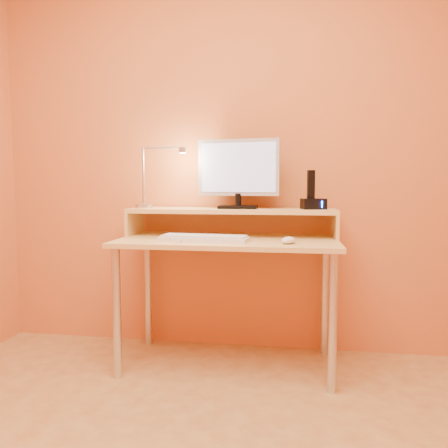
% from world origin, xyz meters
% --- Properties ---
extents(wall_back, '(3.00, 0.04, 2.50)m').
position_xyz_m(wall_back, '(0.00, 1.50, 1.25)').
color(wall_back, orange).
rests_on(wall_back, floor).
extents(desk_leg_fl, '(0.04, 0.04, 0.69)m').
position_xyz_m(desk_leg_fl, '(-0.55, 0.93, 0.35)').
color(desk_leg_fl, silver).
rests_on(desk_leg_fl, floor).
extents(desk_leg_fr, '(0.04, 0.04, 0.69)m').
position_xyz_m(desk_leg_fr, '(0.55, 0.93, 0.35)').
color(desk_leg_fr, silver).
rests_on(desk_leg_fr, floor).
extents(desk_leg_bl, '(0.04, 0.04, 0.69)m').
position_xyz_m(desk_leg_bl, '(-0.55, 1.43, 0.35)').
color(desk_leg_bl, silver).
rests_on(desk_leg_bl, floor).
extents(desk_leg_br, '(0.04, 0.04, 0.69)m').
position_xyz_m(desk_leg_br, '(0.55, 1.43, 0.35)').
color(desk_leg_br, silver).
rests_on(desk_leg_br, floor).
extents(desk_lower, '(1.20, 0.60, 0.02)m').
position_xyz_m(desk_lower, '(0.00, 1.18, 0.71)').
color(desk_lower, '#EAC277').
rests_on(desk_lower, floor).
extents(shelf_riser_left, '(0.02, 0.30, 0.14)m').
position_xyz_m(shelf_riser_left, '(-0.59, 1.33, 0.79)').
color(shelf_riser_left, '#EAC277').
rests_on(shelf_riser_left, desk_lower).
extents(shelf_riser_right, '(0.02, 0.30, 0.14)m').
position_xyz_m(shelf_riser_right, '(0.59, 1.33, 0.79)').
color(shelf_riser_right, '#EAC277').
rests_on(shelf_riser_right, desk_lower).
extents(desk_shelf, '(1.20, 0.30, 0.02)m').
position_xyz_m(desk_shelf, '(0.00, 1.33, 0.87)').
color(desk_shelf, '#EAC277').
rests_on(desk_shelf, desk_lower).
extents(monitor_foot, '(0.22, 0.16, 0.02)m').
position_xyz_m(monitor_foot, '(0.04, 1.33, 0.89)').
color(monitor_foot, black).
rests_on(monitor_foot, desk_shelf).
extents(monitor_neck, '(0.04, 0.04, 0.07)m').
position_xyz_m(monitor_neck, '(0.04, 1.33, 0.93)').
color(monitor_neck, black).
rests_on(monitor_neck, monitor_foot).
extents(monitor_panel, '(0.48, 0.09, 0.33)m').
position_xyz_m(monitor_panel, '(0.04, 1.34, 1.12)').
color(monitor_panel, '#B1B1BA').
rests_on(monitor_panel, monitor_neck).
extents(monitor_back, '(0.43, 0.06, 0.28)m').
position_xyz_m(monitor_back, '(0.04, 1.36, 1.12)').
color(monitor_back, black).
rests_on(monitor_back, monitor_panel).
extents(monitor_screen, '(0.43, 0.05, 0.28)m').
position_xyz_m(monitor_screen, '(0.04, 1.32, 1.12)').
color(monitor_screen, '#B3C4F3').
rests_on(monitor_screen, monitor_panel).
extents(lamp_base, '(0.10, 0.10, 0.02)m').
position_xyz_m(lamp_base, '(-0.52, 1.30, 0.89)').
color(lamp_base, silver).
rests_on(lamp_base, desk_shelf).
extents(lamp_post, '(0.01, 0.01, 0.33)m').
position_xyz_m(lamp_post, '(-0.52, 1.30, 1.07)').
color(lamp_post, silver).
rests_on(lamp_post, lamp_base).
extents(lamp_arm, '(0.24, 0.01, 0.01)m').
position_xyz_m(lamp_arm, '(-0.40, 1.30, 1.24)').
color(lamp_arm, silver).
rests_on(lamp_arm, lamp_post).
extents(lamp_head, '(0.04, 0.04, 0.03)m').
position_xyz_m(lamp_head, '(-0.28, 1.30, 1.22)').
color(lamp_head, silver).
rests_on(lamp_head, lamp_arm).
extents(lamp_bulb, '(0.03, 0.03, 0.00)m').
position_xyz_m(lamp_bulb, '(-0.28, 1.30, 1.20)').
color(lamp_bulb, '#FFEAC6').
rests_on(lamp_bulb, lamp_head).
extents(phone_dock, '(0.15, 0.13, 0.06)m').
position_xyz_m(phone_dock, '(0.47, 1.33, 0.91)').
color(phone_dock, black).
rests_on(phone_dock, desk_shelf).
extents(phone_handset, '(0.04, 0.03, 0.16)m').
position_xyz_m(phone_handset, '(0.45, 1.33, 1.02)').
color(phone_handset, black).
rests_on(phone_handset, phone_dock).
extents(phone_led, '(0.01, 0.00, 0.04)m').
position_xyz_m(phone_led, '(0.51, 1.28, 0.91)').
color(phone_led, '#1568FF').
rests_on(phone_led, phone_dock).
extents(keyboard, '(0.48, 0.19, 0.02)m').
position_xyz_m(keyboard, '(-0.11, 1.06, 0.73)').
color(keyboard, silver).
rests_on(keyboard, desk_lower).
extents(mouse, '(0.10, 0.12, 0.04)m').
position_xyz_m(mouse, '(0.33, 1.02, 0.74)').
color(mouse, silver).
rests_on(mouse, desk_lower).
extents(remote_control, '(0.05, 0.16, 0.02)m').
position_xyz_m(remote_control, '(-0.23, 1.05, 0.73)').
color(remote_control, silver).
rests_on(remote_control, desk_lower).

